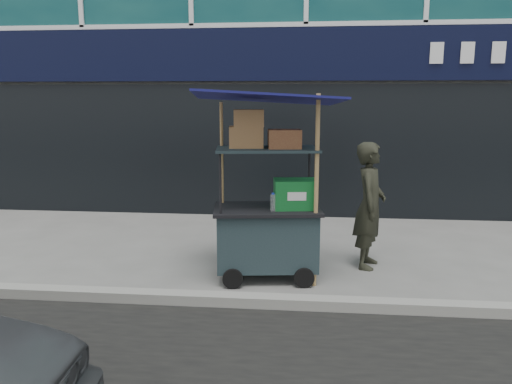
# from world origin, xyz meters

# --- Properties ---
(ground) EXTENTS (80.00, 80.00, 0.00)m
(ground) POSITION_xyz_m (0.00, 0.00, 0.00)
(ground) COLOR slate
(ground) RESTS_ON ground
(curb) EXTENTS (80.00, 0.18, 0.12)m
(curb) POSITION_xyz_m (0.00, -0.20, 0.06)
(curb) COLOR gray
(curb) RESTS_ON ground
(vendor_cart) EXTENTS (1.82, 1.39, 2.26)m
(vendor_cart) POSITION_xyz_m (-0.40, 0.68, 0.79)
(vendor_cart) COLOR #1C2C30
(vendor_cart) RESTS_ON ground
(vendor_man) EXTENTS (0.52, 0.67, 1.62)m
(vendor_man) POSITION_xyz_m (0.86, 1.21, 0.81)
(vendor_man) COLOR #26281D
(vendor_man) RESTS_ON ground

